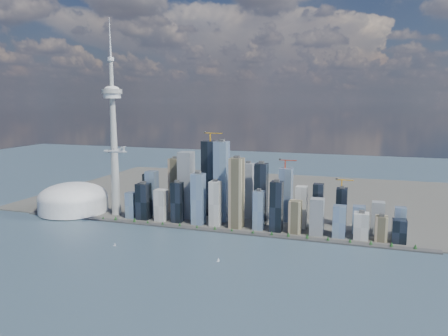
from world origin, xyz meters
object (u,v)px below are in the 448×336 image
(airplane, at_px, (115,151))
(sailboat_east, at_px, (218,260))
(needle_tower, at_px, (114,134))
(sailboat_west, at_px, (115,245))
(dome_stadium, at_px, (73,199))

(airplane, bearing_deg, sailboat_east, -17.89)
(airplane, relative_size, sailboat_east, 7.01)
(needle_tower, bearing_deg, sailboat_west, -59.10)
(airplane, xyz_separation_m, sailboat_west, (30.35, -63.27, -207.91))
(sailboat_west, bearing_deg, needle_tower, 111.78)
(airplane, bearing_deg, sailboat_west, -66.25)
(needle_tower, distance_m, dome_stadium, 241.40)
(dome_stadium, xyz_separation_m, sailboat_west, (283.52, -229.77, -36.53))
(sailboat_west, relative_size, sailboat_east, 1.00)
(needle_tower, height_order, sailboat_west, needle_tower)
(needle_tower, xyz_separation_m, dome_stadium, (-140.00, -10.00, -196.40))
(dome_stadium, distance_m, sailboat_west, 366.76)
(airplane, relative_size, sailboat_west, 7.04)
(needle_tower, xyz_separation_m, airplane, (113.18, -176.50, -25.02))
(needle_tower, relative_size, airplane, 8.64)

